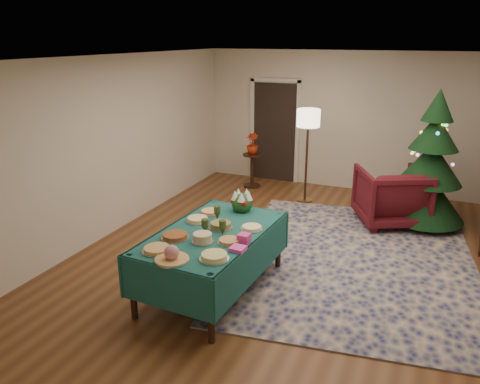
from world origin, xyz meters
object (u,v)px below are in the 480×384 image
at_px(floor_lamp, 308,124).
at_px(christmas_tree, 431,166).
at_px(side_table, 252,171).
at_px(gift_box, 244,238).
at_px(potted_plant, 252,148).
at_px(armchair, 391,194).
at_px(buffet_table, 212,244).

relative_size(floor_lamp, christmas_tree, 0.78).
distance_m(floor_lamp, side_table, 1.73).
height_order(gift_box, potted_plant, potted_plant).
distance_m(armchair, potted_plant, 2.99).
bearing_deg(armchair, floor_lamp, -44.68).
height_order(buffet_table, potted_plant, potted_plant).
distance_m(side_table, potted_plant, 0.47).
distance_m(floor_lamp, potted_plant, 1.46).
relative_size(gift_box, christmas_tree, 0.06).
relative_size(buffet_table, christmas_tree, 0.93).
xyz_separation_m(floor_lamp, side_table, (-1.24, 0.43, -1.13)).
distance_m(side_table, christmas_tree, 3.50).
bearing_deg(christmas_tree, side_table, 166.91).
bearing_deg(potted_plant, floor_lamp, -19.02).
bearing_deg(armchair, christmas_tree, 172.07).
relative_size(floor_lamp, side_table, 2.50).
xyz_separation_m(gift_box, christmas_tree, (1.80, 3.38, 0.16)).
distance_m(buffet_table, side_table, 4.19).
bearing_deg(buffet_table, gift_box, -15.68).
distance_m(buffet_table, gift_box, 0.52).
bearing_deg(potted_plant, armchair, -18.76).
distance_m(gift_box, armchair, 3.46).
relative_size(side_table, potted_plant, 1.62).
relative_size(buffet_table, side_table, 2.99).
bearing_deg(gift_box, christmas_tree, 62.05).
distance_m(armchair, christmas_tree, 0.74).
height_order(floor_lamp, potted_plant, floor_lamp).
bearing_deg(buffet_table, side_table, 105.22).
xyz_separation_m(potted_plant, christmas_tree, (3.35, -0.78, 0.18)).
distance_m(armchair, floor_lamp, 1.91).
bearing_deg(floor_lamp, christmas_tree, -9.46).
relative_size(gift_box, potted_plant, 0.29).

